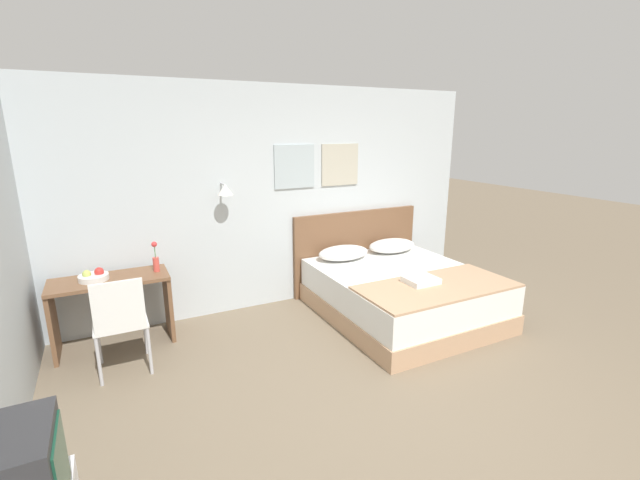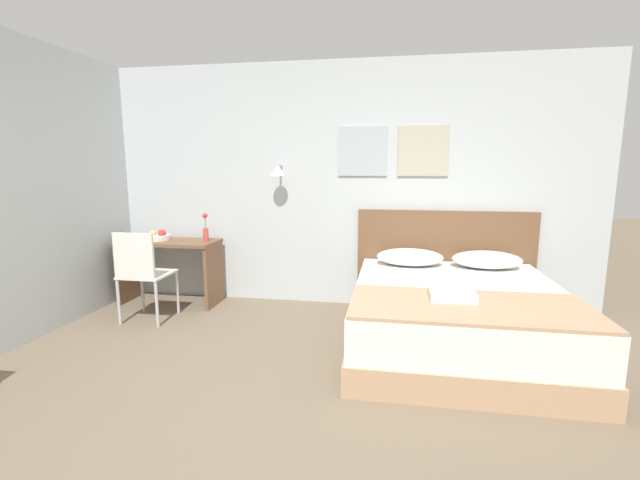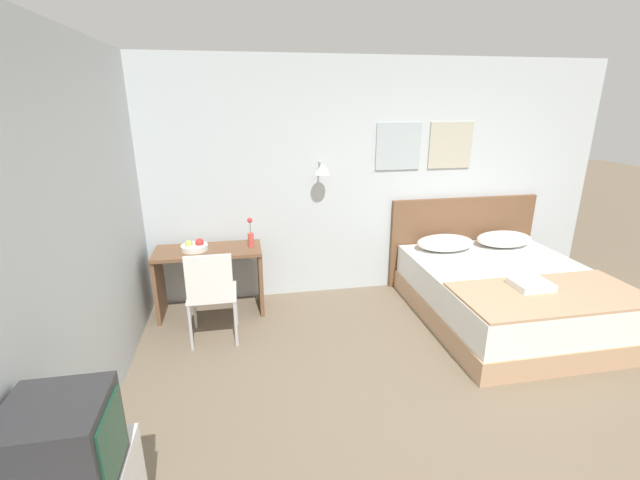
{
  "view_description": "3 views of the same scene",
  "coord_description": "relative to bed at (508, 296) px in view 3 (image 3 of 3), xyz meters",
  "views": [
    {
      "loc": [
        -1.73,
        -2.26,
        2.15
      ],
      "look_at": [
        0.15,
        1.46,
        1.06
      ],
      "focal_mm": 24.0,
      "sensor_mm": 36.0,
      "label": 1
    },
    {
      "loc": [
        0.69,
        -2.14,
        1.53
      ],
      "look_at": [
        0.07,
        1.44,
        0.91
      ],
      "focal_mm": 24.0,
      "sensor_mm": 36.0,
      "label": 2
    },
    {
      "loc": [
        -1.42,
        -2.1,
        2.21
      ],
      "look_at": [
        -0.7,
        1.73,
        0.92
      ],
      "focal_mm": 24.0,
      "sensor_mm": 36.0,
      "label": 3
    }
  ],
  "objects": [
    {
      "name": "throw_blanket",
      "position": [
        0.0,
        -0.58,
        0.29
      ],
      "size": [
        1.68,
        0.79,
        0.02
      ],
      "color": "tan",
      "rests_on": "bed"
    },
    {
      "name": "desk",
      "position": [
        -3.03,
        0.74,
        0.23
      ],
      "size": [
        1.09,
        0.49,
        0.72
      ],
      "color": "brown",
      "rests_on": "ground_plane"
    },
    {
      "name": "bed",
      "position": [
        0.0,
        0.0,
        0.0
      ],
      "size": [
        1.73,
        1.99,
        0.55
      ],
      "color": "tan",
      "rests_on": "ground_plane"
    },
    {
      "name": "folded_towel_near_foot",
      "position": [
        -0.1,
        -0.44,
        0.33
      ],
      "size": [
        0.33,
        0.28,
        0.06
      ],
      "color": "white",
      "rests_on": "throw_blanket"
    },
    {
      "name": "flower_vase",
      "position": [
        -2.58,
        0.75,
        0.58
      ],
      "size": [
        0.06,
        0.06,
        0.32
      ],
      "color": "#D14C42",
      "rests_on": "desk"
    },
    {
      "name": "pillow_left",
      "position": [
        -0.37,
        0.73,
        0.36
      ],
      "size": [
        0.67,
        0.43,
        0.17
      ],
      "color": "white",
      "rests_on": "bed"
    },
    {
      "name": "wall_back",
      "position": [
        -1.23,
        1.08,
        1.06
      ],
      "size": [
        5.7,
        0.31,
        2.65
      ],
      "color": "silver",
      "rests_on": "ground_plane"
    },
    {
      "name": "ground_plane",
      "position": [
        -1.24,
        -1.48,
        -0.27
      ],
      "size": [
        24.0,
        24.0,
        0.0
      ],
      "primitive_type": "plane",
      "color": "#756651"
    },
    {
      "name": "television",
      "position": [
        -3.46,
        -1.99,
        0.56
      ],
      "size": [
        0.41,
        0.4,
        0.42
      ],
      "color": "#2D2D30",
      "rests_on": "tv_stand"
    },
    {
      "name": "pillow_right",
      "position": [
        0.37,
        0.73,
        0.36
      ],
      "size": [
        0.67,
        0.43,
        0.17
      ],
      "color": "white",
      "rests_on": "bed"
    },
    {
      "name": "fruit_bowl",
      "position": [
        -3.16,
        0.75,
        0.49
      ],
      "size": [
        0.27,
        0.27,
        0.12
      ],
      "color": "silver",
      "rests_on": "desk"
    },
    {
      "name": "desk_chair",
      "position": [
        -2.98,
        0.11,
        0.27
      ],
      "size": [
        0.44,
        0.44,
        0.92
      ],
      "color": "white",
      "rests_on": "ground_plane"
    },
    {
      "name": "headboard",
      "position": [
        0.0,
        1.02,
        0.27
      ],
      "size": [
        1.85,
        0.06,
        1.08
      ],
      "color": "brown",
      "rests_on": "ground_plane"
    }
  ]
}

